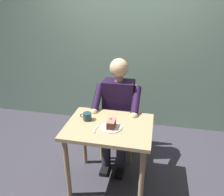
# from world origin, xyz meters

# --- Properties ---
(ground_plane) EXTENTS (14.00, 14.00, 0.00)m
(ground_plane) POSITION_xyz_m (0.00, 0.00, 0.00)
(ground_plane) COLOR #38353F
(cafe_rear_panel) EXTENTS (6.40, 0.12, 3.00)m
(cafe_rear_panel) POSITION_xyz_m (0.00, -1.42, 1.50)
(cafe_rear_panel) COLOR gray
(cafe_rear_panel) RESTS_ON ground
(dining_table) EXTENTS (0.85, 0.64, 0.74)m
(dining_table) POSITION_xyz_m (0.00, 0.00, 0.63)
(dining_table) COLOR tan
(dining_table) RESTS_ON ground
(chair) EXTENTS (0.42, 0.42, 0.90)m
(chair) POSITION_xyz_m (0.00, -0.63, 0.49)
(chair) COLOR tan
(chair) RESTS_ON ground
(seated_person) EXTENTS (0.53, 0.58, 1.28)m
(seated_person) POSITION_xyz_m (0.00, -0.46, 0.67)
(seated_person) COLOR black
(seated_person) RESTS_ON ground
(dessert_plate) EXTENTS (0.20, 0.20, 0.01)m
(dessert_plate) POSITION_xyz_m (-0.03, 0.04, 0.75)
(dessert_plate) COLOR silver
(dessert_plate) RESTS_ON dining_table
(cake_slice) EXTENTS (0.07, 0.12, 0.10)m
(cake_slice) POSITION_xyz_m (-0.03, 0.04, 0.79)
(cake_slice) COLOR #4D231B
(cake_slice) RESTS_ON dessert_plate
(coffee_cup) EXTENTS (0.12, 0.09, 0.08)m
(coffee_cup) POSITION_xyz_m (0.24, -0.06, 0.78)
(coffee_cup) COLOR #1F3E42
(coffee_cup) RESTS_ON dining_table
(dessert_spoon) EXTENTS (0.03, 0.14, 0.01)m
(dessert_spoon) POSITION_xyz_m (0.11, 0.12, 0.75)
(dessert_spoon) COLOR silver
(dessert_spoon) RESTS_ON dining_table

